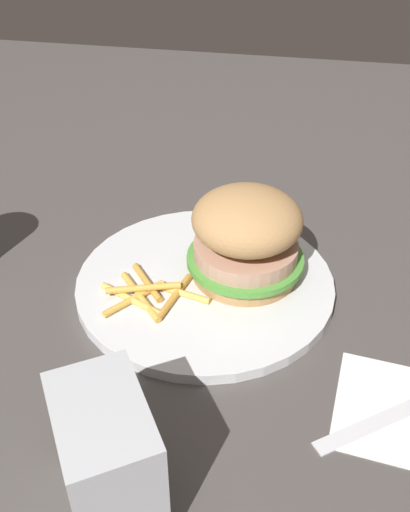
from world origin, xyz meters
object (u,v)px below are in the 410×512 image
object	(u,v)px
sandwich	(246,236)
fries_pile	(149,294)
fork	(403,409)
napkin	(401,412)
napkin_dispenser	(107,458)
plate	(205,283)

from	to	relation	value
sandwich	fries_pile	size ratio (longest dim) A/B	1.07
fries_pile	fork	xyz separation A→B (m)	(-0.09, -0.25, -0.01)
napkin	napkin_dispenser	xyz separation A→B (m)	(-0.12, 0.21, 0.05)
napkin	fork	distance (m)	0.00
sandwich	napkin	world-z (taller)	sandwich
plate	fork	distance (m)	0.24
sandwich	napkin	size ratio (longest dim) A/B	1.14
plate	sandwich	size ratio (longest dim) A/B	2.20
fries_pile	napkin	distance (m)	0.26
plate	sandwich	xyz separation A→B (m)	(0.02, -0.04, 0.05)
fries_pile	napkin	xyz separation A→B (m)	(-0.09, -0.25, -0.02)
sandwich	napkin	xyz separation A→B (m)	(-0.15, -0.16, -0.06)
napkin	fork	bearing A→B (deg)	-53.33
plate	fries_pile	bearing A→B (deg)	129.08
napkin	fork	world-z (taller)	fork
plate	fork	world-z (taller)	plate
plate	napkin	size ratio (longest dim) A/B	2.50
fries_pile	napkin_dispenser	bearing A→B (deg)	-171.59
plate	napkin	bearing A→B (deg)	-123.96
fries_pile	napkin	size ratio (longest dim) A/B	1.06
plate	sandwich	world-z (taller)	sandwich
fork	napkin_dispenser	world-z (taller)	napkin_dispenser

